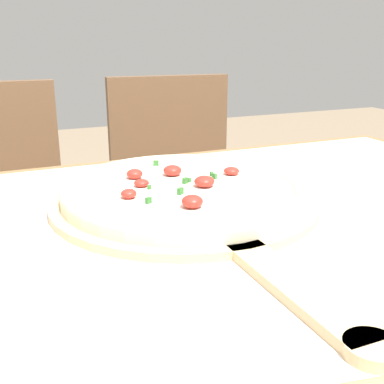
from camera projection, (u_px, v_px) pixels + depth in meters
dining_table at (234, 309)px, 0.67m from camera, size 1.31×0.95×0.75m
towel_cloth at (236, 238)px, 0.63m from camera, size 1.23×0.87×0.00m
pizza_peel at (190, 206)px, 0.73m from camera, size 0.41×0.63×0.01m
pizza at (184, 190)px, 0.74m from camera, size 0.37×0.37×0.04m
chair_right at (178, 201)px, 1.50m from camera, size 0.43×0.43×0.89m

